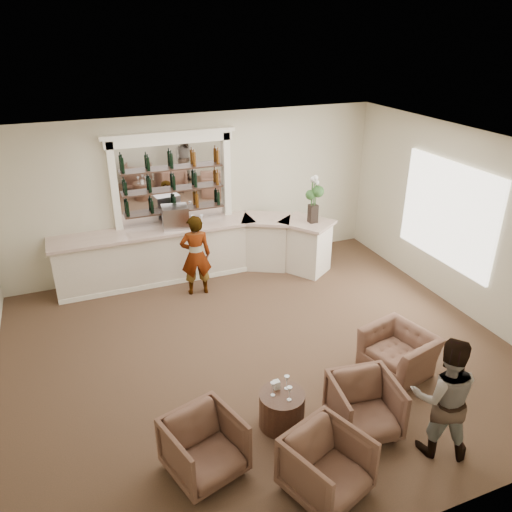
{
  "coord_description": "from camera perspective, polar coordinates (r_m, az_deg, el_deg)",
  "views": [
    {
      "loc": [
        -2.55,
        -6.25,
        4.91
      ],
      "look_at": [
        0.31,
        0.9,
        1.29
      ],
      "focal_mm": 35.0,
      "sensor_mm": 36.0,
      "label": 1
    }
  ],
  "objects": [
    {
      "name": "wine_glass_tbl_c",
      "position": [
        6.62,
        3.84,
        -15.42
      ],
      "size": [
        0.07,
        0.07,
        0.21
      ],
      "primitive_type": null,
      "color": "white",
      "rests_on": "cocktail_table"
    },
    {
      "name": "wine_glass_bar_right",
      "position": [
        10.28,
        -7.21,
        4.09
      ],
      "size": [
        0.07,
        0.07,
        0.21
      ],
      "primitive_type": null,
      "color": "white",
      "rests_on": "bar_counter"
    },
    {
      "name": "espresso_machine",
      "position": [
        10.16,
        -9.22,
        4.43
      ],
      "size": [
        0.56,
        0.49,
        0.45
      ],
      "primitive_type": "cube",
      "rotation": [
        0.0,
        0.0,
        -0.12
      ],
      "color": "#BBBBC0",
      "rests_on": "bar_counter"
    },
    {
      "name": "back_bar_alcove",
      "position": [
        10.28,
        -9.52,
        8.59
      ],
      "size": [
        2.64,
        0.25,
        3.0
      ],
      "color": "white",
      "rests_on": "ground"
    },
    {
      "name": "flower_vase",
      "position": [
        10.26,
        6.62,
        6.81
      ],
      "size": [
        0.27,
        0.27,
        1.0
      ],
      "color": "black",
      "rests_on": "bar_counter"
    },
    {
      "name": "wine_glass_bar_left",
      "position": [
        10.28,
        -6.22,
        4.15
      ],
      "size": [
        0.07,
        0.07,
        0.21
      ],
      "primitive_type": null,
      "color": "white",
      "rests_on": "bar_counter"
    },
    {
      "name": "armchair_far",
      "position": [
        8.1,
        15.99,
        -10.42
      ],
      "size": [
        1.08,
        1.17,
        0.64
      ],
      "primitive_type": "imported",
      "rotation": [
        0.0,
        0.0,
        -1.33
      ],
      "color": "brown",
      "rests_on": "ground"
    },
    {
      "name": "sommelier",
      "position": [
        9.71,
        -6.9,
        0.08
      ],
      "size": [
        0.65,
        0.47,
        1.63
      ],
      "primitive_type": "imported",
      "rotation": [
        0.0,
        0.0,
        3.0
      ],
      "color": "gray",
      "rests_on": "ground"
    },
    {
      "name": "wine_glass_tbl_b",
      "position": [
        6.79,
        3.53,
        -14.23
      ],
      "size": [
        0.07,
        0.07,
        0.21
      ],
      "primitive_type": null,
      "color": "white",
      "rests_on": "cocktail_table"
    },
    {
      "name": "armchair_center",
      "position": [
        6.13,
        8.08,
        -22.66
      ],
      "size": [
        1.07,
        1.09,
        0.78
      ],
      "primitive_type": "imported",
      "rotation": [
        0.0,
        0.0,
        0.35
      ],
      "color": "brown",
      "rests_on": "ground"
    },
    {
      "name": "bar_counter",
      "position": [
        10.49,
        -6.66,
        0.58
      ],
      "size": [
        5.72,
        1.8,
        1.14
      ],
      "color": "white",
      "rests_on": "ground"
    },
    {
      "name": "wine_glass_tbl_a",
      "position": [
        6.68,
        1.95,
        -14.94
      ],
      "size": [
        0.07,
        0.07,
        0.21
      ],
      "primitive_type": null,
      "color": "white",
      "rests_on": "cocktail_table"
    },
    {
      "name": "armchair_left",
      "position": [
        6.31,
        -5.93,
        -20.86
      ],
      "size": [
        1.02,
        1.04,
        0.77
      ],
      "primitive_type": "imported",
      "rotation": [
        0.0,
        0.0,
        0.29
      ],
      "color": "brown",
      "rests_on": "ground"
    },
    {
      "name": "ground",
      "position": [
        8.35,
        0.34,
        -10.84
      ],
      "size": [
        8.0,
        8.0,
        0.0
      ],
      "primitive_type": "plane",
      "color": "brown",
      "rests_on": "ground"
    },
    {
      "name": "cocktail_table",
      "position": [
        6.93,
        2.96,
        -17.09
      ],
      "size": [
        0.61,
        0.61,
        0.5
      ],
      "primitive_type": "cylinder",
      "color": "#462D1E",
      "rests_on": "ground"
    },
    {
      "name": "guest",
      "position": [
        6.63,
        20.64,
        -14.89
      ],
      "size": [
        1.0,
        0.93,
        1.63
      ],
      "primitive_type": "imported",
      "rotation": [
        0.0,
        0.0,
        2.61
      ],
      "color": "gray",
      "rests_on": "ground"
    },
    {
      "name": "armchair_right",
      "position": [
        6.91,
        12.29,
        -16.4
      ],
      "size": [
        0.93,
        0.95,
        0.77
      ],
      "primitive_type": "imported",
      "rotation": [
        0.0,
        0.0,
        -0.14
      ],
      "color": "brown",
      "rests_on": "ground"
    },
    {
      "name": "napkin_holder",
      "position": [
        6.82,
        2.35,
        -14.47
      ],
      "size": [
        0.08,
        0.08,
        0.12
      ],
      "primitive_type": "cube",
      "color": "silver",
      "rests_on": "cocktail_table"
    },
    {
      "name": "room_shell",
      "position": [
        7.9,
        -0.47,
        6.2
      ],
      "size": [
        8.04,
        7.02,
        3.32
      ],
      "color": "beige",
      "rests_on": "ground"
    }
  ]
}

